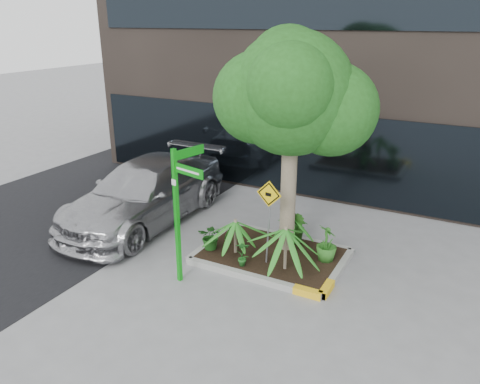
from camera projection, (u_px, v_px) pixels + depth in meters
The scene contains 14 objects.
ground at pixel (258, 262), 10.83m from camera, with size 80.00×80.00×0.00m, color gray.
asphalt_road at pixel (58, 211), 13.67m from camera, with size 7.00×80.00×0.01m, color black.
planter at pixel (272, 255), 10.92m from camera, with size 3.35×2.36×0.15m.
tree at pixel (292, 93), 9.97m from camera, with size 3.47×3.08×5.20m.
palm_front at pixel (286, 229), 9.94m from camera, with size 1.14×1.14×1.27m.
palm_left at pixel (235, 221), 10.70m from camera, with size 0.95×0.95×1.06m.
palm_back at pixel (293, 218), 11.19m from camera, with size 0.81×0.81×0.90m.
parked_car at pixel (145, 192), 12.81m from camera, with size 2.31×5.69×1.65m, color #A7A7AC.
shrub_a at pixel (211, 236), 11.03m from camera, with size 0.58×0.58×0.64m, color #1A4E16.
shrub_b at pixel (327, 243), 10.48m from camera, with size 0.47×0.47×0.85m, color #2D7122.
shrub_c at pixel (243, 253), 10.27m from camera, with size 0.32×0.32×0.61m, color #1D5E1E.
shrub_d at pixel (298, 227), 11.29m from camera, with size 0.47×0.47×0.86m, color #2A661D.
street_sign_post at pixel (180, 202), 9.47m from camera, with size 0.85×0.99×2.93m.
cattle_sign at pixel (269, 208), 10.12m from camera, with size 0.59×0.20×1.92m.
Camera 1 is at (4.09, -8.68, 5.31)m, focal length 35.00 mm.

